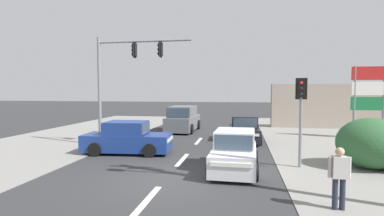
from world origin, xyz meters
TOP-DOWN VIEW (x-y plane):
  - ground_plane at (0.00, 0.00)m, footprint 140.00×140.00m
  - lane_dash_near at (0.00, -2.00)m, footprint 0.20×2.40m
  - lane_dash_mid at (0.00, 3.00)m, footprint 0.20×2.40m
  - lane_dash_far at (0.00, 8.00)m, footprint 0.20×2.40m
  - kerb_left_verge at (-8.50, 4.00)m, footprint 8.00×40.00m
  - traffic_signal_mast at (-3.94, 5.68)m, footprint 5.29×0.47m
  - pedestal_signal_right_kerb at (4.88, 2.43)m, footprint 0.44×0.31m
  - shopping_plaza_sign at (10.45, 10.51)m, footprint 2.10×0.16m
  - roadside_bush at (7.73, 2.69)m, footprint 2.74×2.35m
  - shopfront_wall_far at (11.00, 16.00)m, footprint 12.00×1.00m
  - hatchback_oncoming_mid at (2.33, 1.60)m, footprint 1.88×3.69m
  - sedan_crossing_left at (-2.95, 3.95)m, footprint 4.34×2.12m
  - hatchback_kerbside_parked at (2.74, 8.31)m, footprint 1.92×3.71m
  - suv_receding_far at (-1.82, 12.19)m, footprint 2.16×4.59m
  - pedestrian_at_kerb at (5.06, -1.84)m, footprint 0.56×0.23m

SIDE VIEW (x-z plane):
  - ground_plane at x=0.00m, z-range 0.00..0.00m
  - lane_dash_near at x=0.00m, z-range 0.00..0.01m
  - lane_dash_mid at x=0.00m, z-range 0.00..0.01m
  - lane_dash_far at x=0.00m, z-range 0.00..0.01m
  - kerb_left_verge at x=-8.50m, z-range 0.00..0.02m
  - hatchback_oncoming_mid at x=2.33m, z-range -0.06..1.47m
  - hatchback_kerbside_parked at x=2.74m, z-range -0.06..1.47m
  - sedan_crossing_left at x=-2.95m, z-range -0.08..1.48m
  - suv_receding_far at x=-1.82m, z-range -0.06..1.83m
  - pedestrian_at_kerb at x=5.06m, z-range 0.11..1.74m
  - roadside_bush at x=7.73m, z-range -0.06..1.95m
  - shopfront_wall_far at x=11.00m, z-range 0.00..3.60m
  - pedestal_signal_right_kerb at x=4.88m, z-range 0.64..4.20m
  - shopping_plaza_sign at x=10.45m, z-range 0.68..5.28m
  - traffic_signal_mast at x=-3.94m, z-range 1.15..7.15m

